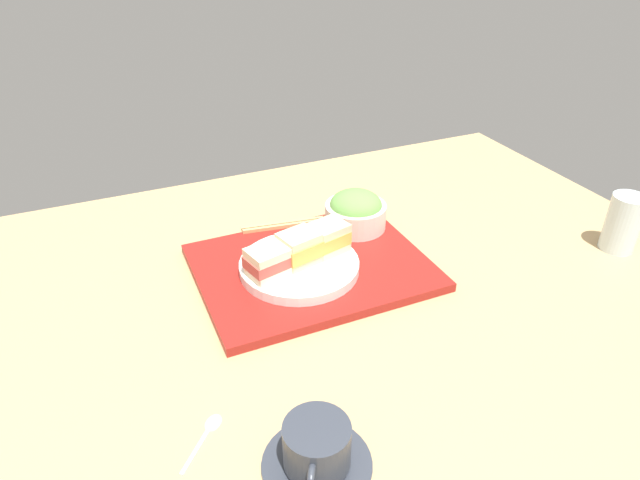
# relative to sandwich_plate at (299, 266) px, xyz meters

# --- Properties ---
(ground_plane) EXTENTS (1.40, 1.00, 0.03)m
(ground_plane) POSITION_rel_sandwich_plate_xyz_m (-0.04, 0.04, -0.04)
(ground_plane) COLOR tan
(serving_tray) EXTENTS (0.40, 0.31, 0.02)m
(serving_tray) POSITION_rel_sandwich_plate_xyz_m (-0.03, -0.01, -0.02)
(serving_tray) COLOR maroon
(serving_tray) RESTS_ON ground_plane
(sandwich_plate) EXTENTS (0.21, 0.21, 0.02)m
(sandwich_plate) POSITION_rel_sandwich_plate_xyz_m (0.00, 0.00, 0.00)
(sandwich_plate) COLOR white
(sandwich_plate) RESTS_ON serving_tray
(sandwich_near) EXTENTS (0.07, 0.07, 0.05)m
(sandwich_near) POSITION_rel_sandwich_plate_xyz_m (-0.06, -0.01, 0.04)
(sandwich_near) COLOR beige
(sandwich_near) RESTS_ON sandwich_plate
(sandwich_middle) EXTENTS (0.08, 0.07, 0.06)m
(sandwich_middle) POSITION_rel_sandwich_plate_xyz_m (-0.00, 0.00, 0.04)
(sandwich_middle) COLOR beige
(sandwich_middle) RESTS_ON sandwich_plate
(sandwich_far) EXTENTS (0.08, 0.07, 0.05)m
(sandwich_far) POSITION_rel_sandwich_plate_xyz_m (0.06, 0.01, 0.03)
(sandwich_far) COLOR beige
(sandwich_far) RESTS_ON sandwich_plate
(salad_bowl) EXTENTS (0.12, 0.12, 0.08)m
(salad_bowl) POSITION_rel_sandwich_plate_xyz_m (-0.16, -0.10, 0.03)
(salad_bowl) COLOR silver
(salad_bowl) RESTS_ON serving_tray
(chopsticks_pair) EXTENTS (0.19, 0.04, 0.01)m
(chopsticks_pair) POSITION_rel_sandwich_plate_xyz_m (-0.04, -0.15, -0.01)
(chopsticks_pair) COLOR tan
(chopsticks_pair) RESTS_ON serving_tray
(coffee_cup) EXTENTS (0.13, 0.13, 0.06)m
(coffee_cup) POSITION_rel_sandwich_plate_xyz_m (0.12, 0.36, 0.00)
(coffee_cup) COLOR #333842
(coffee_cup) RESTS_ON ground_plane
(drinking_glass) EXTENTS (0.06, 0.06, 0.11)m
(drinking_glass) POSITION_rel_sandwich_plate_xyz_m (-0.59, 0.15, 0.03)
(drinking_glass) COLOR silver
(drinking_glass) RESTS_ON ground_plane
(teaspoon) EXTENTS (0.07, 0.08, 0.01)m
(teaspoon) POSITION_rel_sandwich_plate_xyz_m (0.23, 0.26, -0.02)
(teaspoon) COLOR silver
(teaspoon) RESTS_ON ground_plane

